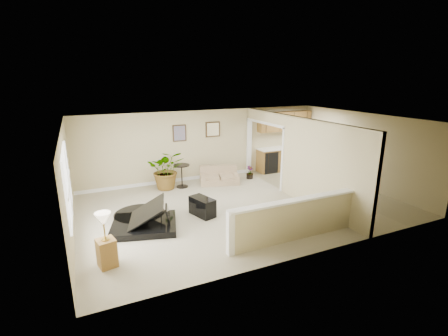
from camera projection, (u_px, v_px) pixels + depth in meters
name	position (u px, v px, depth m)	size (l,w,h in m)	color
floor	(243.00, 206.00, 9.47)	(9.00, 9.00, 0.00)	tan
back_wall	(205.00, 145.00, 11.77)	(9.00, 0.04, 2.50)	tan
front_wall	(313.00, 200.00, 6.51)	(9.00, 0.04, 2.50)	tan
left_wall	(68.00, 186.00, 7.35)	(0.04, 6.00, 2.50)	tan
right_wall	(362.00, 150.00, 10.93)	(0.04, 6.00, 2.50)	tan
ceiling	(244.00, 120.00, 8.80)	(9.00, 6.00, 0.04)	white
kitchen_vinyl	(327.00, 190.00, 10.73)	(2.70, 6.00, 0.01)	gray
interior_partition	(291.00, 157.00, 10.08)	(0.18, 5.99, 2.50)	tan
pony_half_wall	(293.00, 219.00, 7.35)	(3.42, 0.22, 1.00)	tan
left_window	(67.00, 183.00, 6.86)	(0.05, 2.15, 1.45)	white
wall_art_left	(179.00, 133.00, 11.23)	(0.48, 0.04, 0.58)	#3A2915
wall_mirror	(213.00, 129.00, 11.71)	(0.55, 0.04, 0.55)	#3A2915
kitchen_cabinets	(282.00, 149.00, 12.90)	(2.36, 0.65, 2.33)	olive
piano	(140.00, 203.00, 8.02)	(2.09, 2.09, 1.47)	black
piano_bench	(202.00, 207.00, 8.75)	(0.38, 0.75, 0.50)	black
loveseat	(219.00, 175.00, 11.44)	(1.55, 1.12, 0.77)	tan
accent_table	(182.00, 173.00, 10.94)	(0.54, 0.54, 0.79)	black
palm_plant	(167.00, 170.00, 10.76)	(1.43, 1.32, 1.33)	black
small_plant	(250.00, 173.00, 11.95)	(0.33, 0.33, 0.47)	black
lamp_stand	(106.00, 244.00, 6.32)	(0.40, 0.40, 1.14)	olive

